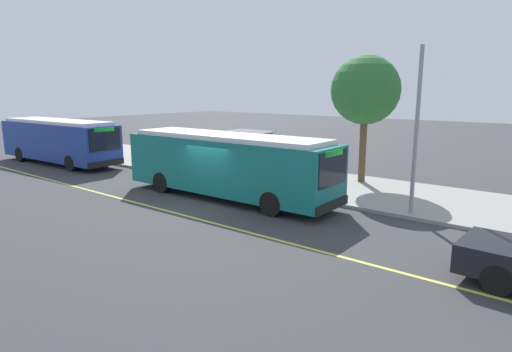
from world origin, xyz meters
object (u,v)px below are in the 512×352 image
object	(u,v)px
transit_bus_second	(59,140)
pedestrian_commuter	(270,164)
route_sign_post	(277,151)
transit_bus_main	(227,163)
waiting_bench	(251,165)

from	to	relation	value
transit_bus_second	pedestrian_commuter	world-z (taller)	transit_bus_second
transit_bus_second	route_sign_post	distance (m)	16.22
transit_bus_main	waiting_bench	xyz separation A→B (m)	(-2.58, 4.78, -0.98)
transit_bus_second	waiting_bench	world-z (taller)	transit_bus_second
route_sign_post	pedestrian_commuter	world-z (taller)	route_sign_post
transit_bus_main	route_sign_post	xyz separation A→B (m)	(0.70, 2.82, 0.34)
transit_bus_main	transit_bus_second	bearing A→B (deg)	-179.64
transit_bus_second	route_sign_post	bearing A→B (deg)	10.37
route_sign_post	transit_bus_second	bearing A→B (deg)	-169.63
transit_bus_main	waiting_bench	size ratio (longest dim) A/B	6.79
transit_bus_second	waiting_bench	xyz separation A→B (m)	(12.68, 4.87, -0.98)
transit_bus_second	waiting_bench	distance (m)	13.62
transit_bus_second	route_sign_post	world-z (taller)	same
transit_bus_main	pedestrian_commuter	xyz separation A→B (m)	(-0.23, 3.50, -0.50)
route_sign_post	pedestrian_commuter	bearing A→B (deg)	143.77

